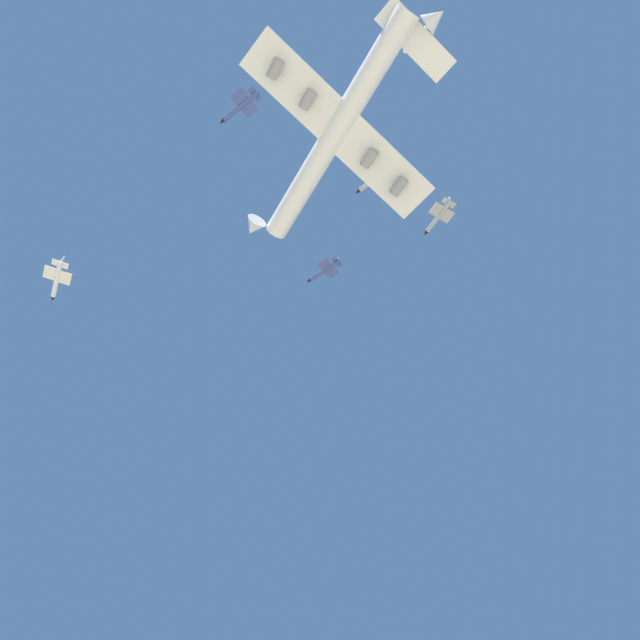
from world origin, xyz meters
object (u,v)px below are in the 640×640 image
Objects in this scene: chase_jet_trailing at (375,178)px; chase_jet_left_wing at (57,279)px; chase_jet_lead at (325,270)px; chase_jet_right_wing at (241,106)px; chase_jet_high_escort at (439,216)px; carrier_jet at (338,129)px.

chase_jet_left_wing is at bearing 28.30° from chase_jet_trailing.
chase_jet_lead is 89.93m from chase_jet_left_wing.
chase_jet_right_wing is at bearing -151.88° from chase_jet_left_wing.
chase_jet_high_escort reaches higher than chase_jet_left_wing.
chase_jet_right_wing is 74.58m from chase_jet_high_escort.
chase_jet_lead reaches higher than chase_jet_left_wing.
chase_jet_trailing is (-12.42, -23.51, 25.41)m from carrier_jet.
chase_jet_high_escort is at bearing -108.65° from chase_jet_trailing.
chase_jet_trailing is (-40.73, -25.60, 5.95)m from chase_jet_right_wing.
chase_jet_trailing is at bearing 151.39° from chase_jet_lead.
chase_jet_trailing reaches higher than chase_jet_right_wing.
chase_jet_trailing is 0.96× the size of chase_jet_high_escort.
chase_jet_high_escort reaches higher than carrier_jet.
chase_jet_high_escort is (-21.89, -14.41, 0.51)m from chase_jet_trailing.
chase_jet_left_wing is at bearing 22.12° from carrier_jet.
chase_jet_left_wing is 1.06× the size of chase_jet_right_wing.
chase_jet_left_wing is at bearing -1.29° from chase_jet_right_wing.
chase_jet_left_wing is at bearing 56.07° from chase_jet_high_escort.
chase_jet_trailing is at bearing -112.79° from chase_jet_right_wing.
chase_jet_lead reaches higher than chase_jet_high_escort.
chase_jet_lead is 40.39m from chase_jet_trailing.
chase_jet_trailing is 26.21m from chase_jet_high_escort.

